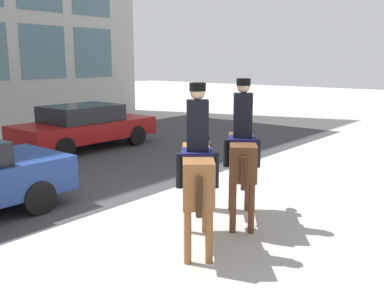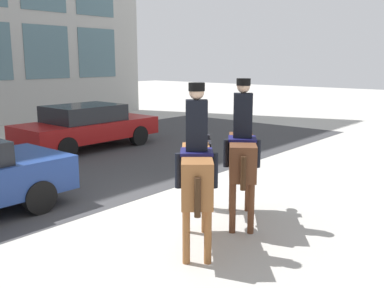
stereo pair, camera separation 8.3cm
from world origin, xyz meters
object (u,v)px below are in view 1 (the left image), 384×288
mounted_horse_lead (197,168)px  pedestrian_bystander (199,159)px  mounted_horse_companion (242,151)px  street_car_far_lane (84,126)px

mounted_horse_lead → pedestrian_bystander: bearing=-3.2°
mounted_horse_lead → pedestrian_bystander: 1.78m
mounted_horse_companion → street_car_far_lane: size_ratio=0.55×
mounted_horse_lead → mounted_horse_companion: bearing=-37.5°
street_car_far_lane → mounted_horse_lead: bearing=-114.7°
pedestrian_bystander → street_car_far_lane: pedestrian_bystander is taller
pedestrian_bystander → mounted_horse_lead: bearing=-0.4°
mounted_horse_companion → street_car_far_lane: mounted_horse_companion is taller
mounted_horse_lead → mounted_horse_companion: (1.36, 0.08, 0.03)m
mounted_horse_lead → mounted_horse_companion: size_ratio=0.99×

